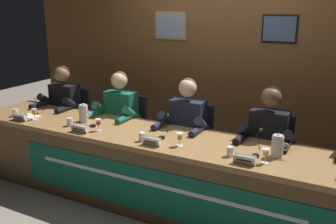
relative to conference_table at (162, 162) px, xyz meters
name	(u,v)px	position (x,y,z in m)	size (l,w,h in m)	color
ground_plane	(168,205)	(0.00, 0.12, -0.52)	(12.00, 12.00, 0.00)	gray
wall_back_panelled	(222,60)	(0.00, 1.58, 0.78)	(5.81, 0.14, 2.60)	brown
conference_table	(162,162)	(0.00, 0.00, 0.00)	(4.61, 0.79, 0.74)	olive
chair_far_left	(73,124)	(-1.73, 0.70, -0.07)	(0.44, 0.44, 0.92)	black
panelist_far_left	(61,107)	(-1.73, 0.50, 0.20)	(0.51, 0.48, 1.24)	black
nameplate_far_left	(20,117)	(-1.69, -0.17, 0.26)	(0.19, 0.06, 0.08)	white
juice_glass_far_left	(34,112)	(-1.58, -0.07, 0.31)	(0.06, 0.06, 0.12)	white
water_cup_far_left	(15,113)	(-1.87, -0.08, 0.26)	(0.06, 0.06, 0.08)	silver
microphone_far_left	(38,108)	(-1.70, 0.10, 0.30)	(0.06, 0.17, 0.22)	black
chair_left	(128,134)	(-0.86, 0.70, -0.07)	(0.44, 0.44, 0.92)	black
panelist_left	(117,117)	(-0.86, 0.50, 0.20)	(0.51, 0.48, 1.24)	black
nameplate_left	(79,128)	(-0.85, -0.17, 0.26)	(0.19, 0.06, 0.08)	white
juice_glass_left	(98,123)	(-0.71, -0.05, 0.31)	(0.06, 0.06, 0.12)	white
water_cup_left	(70,122)	(-1.08, -0.06, 0.26)	(0.06, 0.06, 0.08)	silver
microphone_left	(95,119)	(-0.84, 0.07, 0.30)	(0.06, 0.17, 0.22)	black
chair_center	(192,146)	(0.00, 0.70, -0.07)	(0.44, 0.44, 0.92)	black
panelist_center	(185,128)	(0.00, 0.50, 0.20)	(0.51, 0.48, 1.24)	black
nameplate_center	(151,141)	(-0.03, -0.15, 0.26)	(0.18, 0.06, 0.08)	white
juice_glass_center	(180,137)	(0.21, -0.05, 0.31)	(0.06, 0.06, 0.12)	white
water_cup_center	(142,137)	(-0.16, -0.10, 0.26)	(0.06, 0.06, 0.08)	silver
microphone_center	(164,130)	(-0.03, 0.09, 0.30)	(0.06, 0.17, 0.22)	black
chair_right	(269,160)	(0.86, 0.70, -0.07)	(0.44, 0.44, 0.92)	black
panelist_right	(266,141)	(0.86, 0.50, 0.20)	(0.51, 0.48, 1.24)	black
nameplate_right	(244,160)	(0.84, -0.16, 0.26)	(0.18, 0.06, 0.08)	white
juice_glass_right	(266,153)	(0.98, -0.07, 0.31)	(0.06, 0.06, 0.12)	white
water_cup_right	(230,152)	(0.69, -0.06, 0.26)	(0.06, 0.06, 0.08)	silver
microphone_right	(257,147)	(0.88, 0.07, 0.30)	(0.06, 0.17, 0.22)	black
water_pitcher_left_side	(84,113)	(-1.04, 0.12, 0.32)	(0.15, 0.10, 0.21)	silver
water_pitcher_right_side	(278,146)	(1.04, 0.11, 0.32)	(0.15, 0.10, 0.21)	silver
document_stack_far_left	(30,116)	(-1.71, -0.02, 0.23)	(0.22, 0.16, 0.01)	white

